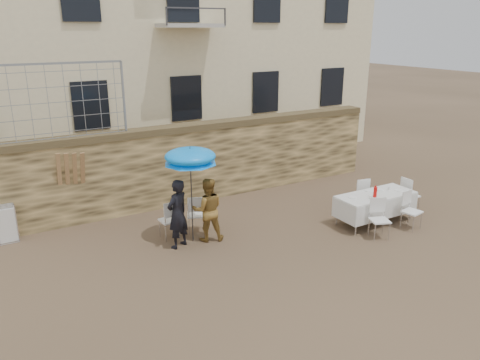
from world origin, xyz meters
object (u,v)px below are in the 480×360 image
woman_dress (208,210)px  soda_bottle (375,192)px  man_suit (178,214)px  couple_chair_right (196,213)px  table_chair_back (359,194)px  banquet_table (376,196)px  couple_chair_left (169,219)px  chair_stack_right (6,221)px  table_chair_front_left (380,219)px  table_chair_front_right (412,211)px  umbrella (190,159)px  table_chair_side (410,194)px

woman_dress → soda_bottle: size_ratio=5.86×
man_suit → couple_chair_right: size_ratio=1.68×
soda_bottle → table_chair_back: size_ratio=0.27×
woman_dress → soda_bottle: bearing=-179.7°
banquet_table → table_chair_back: bearing=76.0°
woman_dress → table_chair_back: bearing=-166.1°
couple_chair_left → chair_stack_right: size_ratio=1.04×
table_chair_front_left → chair_stack_right: table_chair_front_left is taller
banquet_table → table_chair_front_right: table_chair_front_right is taller
table_chair_back → table_chair_front_right: bearing=111.6°
soda_bottle → man_suit: bearing=164.1°
table_chair_front_left → table_chair_front_right: 1.10m
umbrella → couple_chair_right: umbrella is taller
table_chair_front_right → chair_stack_right: (-8.78, 4.33, -0.02)m
banquet_table → woman_dress: bearing=164.0°
table_chair_front_left → table_chair_front_right: bearing=21.2°
soda_bottle → table_chair_front_right: size_ratio=0.27×
man_suit → table_chair_front_right: 5.76m
soda_bottle → table_chair_side: bearing=8.9°
table_chair_front_right → chair_stack_right: 9.79m
umbrella → table_chair_front_left: (3.92, -2.04, -1.53)m
umbrella → table_chair_back: bearing=-6.0°
soda_bottle → table_chair_back: 1.11m
umbrella → table_chair_front_left: size_ratio=2.21×
couple_chair_right → banquet_table: bearing=-179.4°
woman_dress → umbrella: size_ratio=0.72×
man_suit → couple_chair_left: size_ratio=1.68×
soda_bottle → woman_dress: bearing=161.3°
woman_dress → table_chair_front_left: 4.07m
banquet_table → table_chair_front_right: (0.50, -0.75, -0.25)m
table_chair_front_left → umbrella: bearing=173.6°
soda_bottle → table_chair_front_left: 0.84m
man_suit → couple_chair_right: man_suit is taller
table_chair_back → woman_dress: bearing=5.5°
table_chair_side → table_chair_back: bearing=61.3°
couple_chair_right → table_chair_side: bearing=-173.3°
couple_chair_right → table_chair_side: size_ratio=1.00×
table_chair_front_left → table_chair_back: bearing=83.9°
table_chair_front_left → table_chair_side: same height
umbrella → couple_chair_right: size_ratio=2.21×
banquet_table → couple_chair_right: bearing=157.5°
table_chair_front_left → couple_chair_right: bearing=166.6°
table_chair_side → chair_stack_right: (-9.68, 3.48, -0.02)m
couple_chair_right → banquet_table: 4.57m
man_suit → woman_dress: (0.75, 0.00, -0.04)m
umbrella → couple_chair_right: 1.62m
man_suit → table_chair_side: man_suit is taller
table_chair_front_left → table_chair_back: size_ratio=1.00×
couple_chair_left → woman_dress: bearing=140.2°
man_suit → banquet_table: 5.06m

